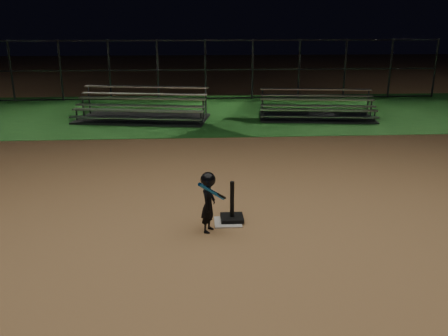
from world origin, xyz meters
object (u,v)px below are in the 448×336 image
child_batter (208,200)px  bleacher_left (142,114)px  bleacher_right (316,113)px  home_plate (228,222)px  batting_tee (232,213)px

child_batter → bleacher_left: bearing=33.5°
child_batter → bleacher_right: (4.02, 8.90, -0.33)m
child_batter → bleacher_right: bearing=-2.9°
home_plate → bleacher_left: 9.01m
child_batter → home_plate: bearing=-26.0°
child_batter → bleacher_right: child_batter is taller
bleacher_left → bleacher_right: 5.96m
batting_tee → bleacher_right: (3.61, 8.52, 0.05)m
bleacher_left → home_plate: bearing=-65.6°
home_plate → bleacher_right: 9.35m
child_batter → batting_tee: bearing=-25.6°
home_plate → bleacher_right: (3.69, 8.59, 0.18)m
home_plate → child_batter: size_ratio=0.45×
home_plate → child_batter: (-0.33, -0.31, 0.52)m
child_batter → bleacher_right: size_ratio=0.24×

